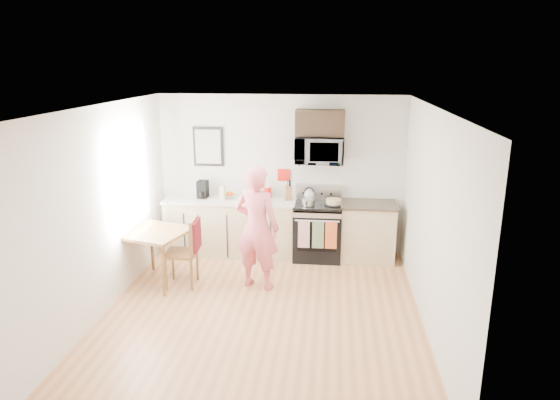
# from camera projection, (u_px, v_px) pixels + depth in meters

# --- Properties ---
(floor) EXTENTS (4.60, 4.60, 0.00)m
(floor) POSITION_uv_depth(u_px,v_px,m) (262.00, 313.00, 6.35)
(floor) COLOR #AC6B42
(floor) RESTS_ON ground
(back_wall) EXTENTS (4.00, 0.04, 2.60)m
(back_wall) POSITION_uv_depth(u_px,v_px,m) (281.00, 175.00, 8.21)
(back_wall) COLOR beige
(back_wall) RESTS_ON floor
(front_wall) EXTENTS (4.00, 0.04, 2.60)m
(front_wall) POSITION_uv_depth(u_px,v_px,m) (218.00, 306.00, 3.80)
(front_wall) COLOR beige
(front_wall) RESTS_ON floor
(left_wall) EXTENTS (0.04, 4.60, 2.60)m
(left_wall) POSITION_uv_depth(u_px,v_px,m) (102.00, 211.00, 6.21)
(left_wall) COLOR beige
(left_wall) RESTS_ON floor
(right_wall) EXTENTS (0.04, 4.60, 2.60)m
(right_wall) POSITION_uv_depth(u_px,v_px,m) (431.00, 222.00, 5.80)
(right_wall) COLOR beige
(right_wall) RESTS_ON floor
(ceiling) EXTENTS (4.00, 4.60, 0.04)m
(ceiling) POSITION_uv_depth(u_px,v_px,m) (260.00, 107.00, 5.66)
(ceiling) COLOR white
(ceiling) RESTS_ON back_wall
(window) EXTENTS (0.06, 1.40, 1.50)m
(window) POSITION_uv_depth(u_px,v_px,m) (129.00, 177.00, 6.91)
(window) COLOR white
(window) RESTS_ON left_wall
(cabinet_left) EXTENTS (2.10, 0.60, 0.90)m
(cabinet_left) POSITION_uv_depth(u_px,v_px,m) (231.00, 228.00, 8.23)
(cabinet_left) COLOR #C8B780
(cabinet_left) RESTS_ON floor
(countertop_left) EXTENTS (2.14, 0.64, 0.04)m
(countertop_left) POSITION_uv_depth(u_px,v_px,m) (230.00, 200.00, 8.11)
(countertop_left) COLOR beige
(countertop_left) RESTS_ON cabinet_left
(cabinet_right) EXTENTS (0.84, 0.60, 0.90)m
(cabinet_right) POSITION_uv_depth(u_px,v_px,m) (367.00, 232.00, 8.00)
(cabinet_right) COLOR #C8B780
(cabinet_right) RESTS_ON floor
(countertop_right) EXTENTS (0.88, 0.64, 0.04)m
(countertop_right) POSITION_uv_depth(u_px,v_px,m) (369.00, 204.00, 7.88)
(countertop_right) COLOR black
(countertop_right) RESTS_ON cabinet_right
(range) EXTENTS (0.76, 0.70, 1.16)m
(range) POSITION_uv_depth(u_px,v_px,m) (317.00, 232.00, 8.07)
(range) COLOR black
(range) RESTS_ON floor
(microwave) EXTENTS (0.76, 0.51, 0.42)m
(microwave) POSITION_uv_depth(u_px,v_px,m) (319.00, 150.00, 7.81)
(microwave) COLOR #BABBBF
(microwave) RESTS_ON back_wall
(upper_cabinet) EXTENTS (0.76, 0.35, 0.40)m
(upper_cabinet) POSITION_uv_depth(u_px,v_px,m) (320.00, 123.00, 7.74)
(upper_cabinet) COLOR black
(upper_cabinet) RESTS_ON back_wall
(wall_art) EXTENTS (0.50, 0.04, 0.65)m
(wall_art) POSITION_uv_depth(u_px,v_px,m) (208.00, 147.00, 8.19)
(wall_art) COLOR black
(wall_art) RESTS_ON back_wall
(wall_trivet) EXTENTS (0.20, 0.02, 0.20)m
(wall_trivet) POSITION_uv_depth(u_px,v_px,m) (284.00, 175.00, 8.19)
(wall_trivet) COLOR red
(wall_trivet) RESTS_ON back_wall
(person) EXTENTS (0.73, 0.57, 1.76)m
(person) POSITION_uv_depth(u_px,v_px,m) (257.00, 228.00, 6.90)
(person) COLOR #DE3D5C
(person) RESTS_ON floor
(dining_table) EXTENTS (0.90, 0.90, 0.78)m
(dining_table) POSITION_uv_depth(u_px,v_px,m) (156.00, 237.00, 7.08)
(dining_table) COLOR brown
(dining_table) RESTS_ON floor
(chair) EXTENTS (0.49, 0.44, 1.01)m
(chair) POSITION_uv_depth(u_px,v_px,m) (191.00, 243.00, 6.98)
(chair) COLOR brown
(chair) RESTS_ON floor
(knife_block) EXTENTS (0.12, 0.15, 0.22)m
(knife_block) POSITION_uv_depth(u_px,v_px,m) (289.00, 193.00, 8.04)
(knife_block) COLOR brown
(knife_block) RESTS_ON countertop_left
(utensil_crock) EXTENTS (0.13, 0.13, 0.40)m
(utensil_crock) POSITION_uv_depth(u_px,v_px,m) (267.00, 188.00, 8.18)
(utensil_crock) COLOR red
(utensil_crock) RESTS_ON countertop_left
(fruit_bowl) EXTENTS (0.25, 0.25, 0.10)m
(fruit_bowl) POSITION_uv_depth(u_px,v_px,m) (229.00, 195.00, 8.17)
(fruit_bowl) COLOR silver
(fruit_bowl) RESTS_ON countertop_left
(milk_carton) EXTENTS (0.09, 0.09, 0.22)m
(milk_carton) POSITION_uv_depth(u_px,v_px,m) (222.00, 193.00, 8.05)
(milk_carton) COLOR tan
(milk_carton) RESTS_ON countertop_left
(coffee_maker) EXTENTS (0.17, 0.24, 0.28)m
(coffee_maker) POSITION_uv_depth(u_px,v_px,m) (203.00, 190.00, 8.15)
(coffee_maker) COLOR black
(coffee_maker) RESTS_ON countertop_left
(bread_bag) EXTENTS (0.37, 0.31, 0.12)m
(bread_bag) POSITION_uv_depth(u_px,v_px,m) (253.00, 199.00, 7.89)
(bread_bag) COLOR tan
(bread_bag) RESTS_ON countertop_left
(cake) EXTENTS (0.28, 0.28, 0.09)m
(cake) POSITION_uv_depth(u_px,v_px,m) (333.00, 202.00, 7.83)
(cake) COLOR black
(cake) RESTS_ON range
(kettle) EXTENTS (0.17, 0.17, 0.22)m
(kettle) POSITION_uv_depth(u_px,v_px,m) (309.00, 195.00, 8.08)
(kettle) COLOR silver
(kettle) RESTS_ON range
(pot) EXTENTS (0.19, 0.32, 0.09)m
(pot) POSITION_uv_depth(u_px,v_px,m) (308.00, 202.00, 7.79)
(pot) COLOR #BABBBF
(pot) RESTS_ON range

